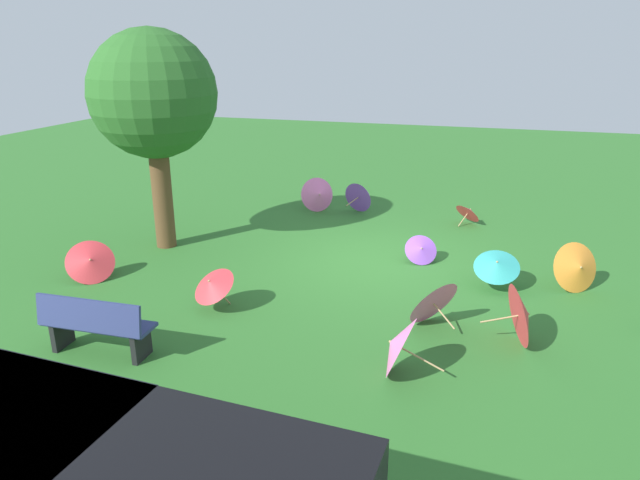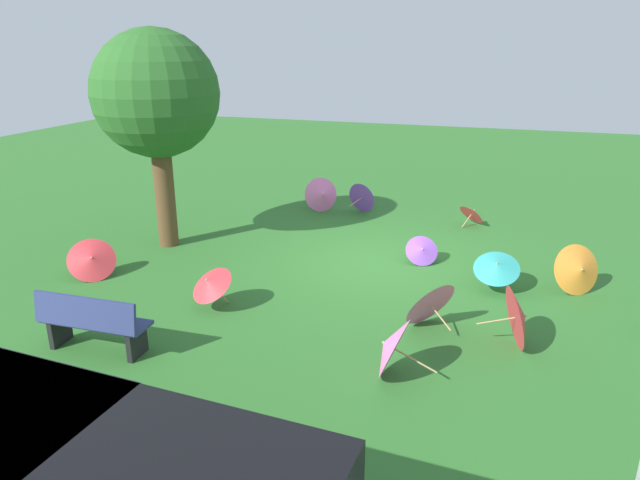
{
  "view_description": "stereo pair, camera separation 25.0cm",
  "coord_description": "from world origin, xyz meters",
  "px_view_note": "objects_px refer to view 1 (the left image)",
  "views": [
    {
      "loc": [
        -2.03,
        10.6,
        4.19
      ],
      "look_at": [
        0.97,
        0.69,
        0.6
      ],
      "focal_mm": 32.38,
      "sensor_mm": 36.0,
      "label": 1
    },
    {
      "loc": [
        -2.27,
        10.52,
        4.19
      ],
      "look_at": [
        0.97,
        0.69,
        0.6
      ],
      "focal_mm": 32.38,
      "sensor_mm": 36.0,
      "label": 2
    }
  ],
  "objects_px": {
    "parasol_pink_0": "(396,345)",
    "parasol_purple_2": "(359,197)",
    "park_bench": "(96,325)",
    "parasol_red_1": "(469,212)",
    "parasol_orange_0": "(578,267)",
    "parasol_red_3": "(212,284)",
    "parasol_pink_2": "(431,300)",
    "shade_tree": "(153,96)",
    "parasol_purple_1": "(421,249)",
    "parasol_red_2": "(523,315)",
    "parasol_teal_0": "(497,265)",
    "parasol_pink_1": "(318,195)",
    "parasol_red_0": "(90,261)"
  },
  "relations": [
    {
      "from": "parasol_pink_0",
      "to": "parasol_orange_0",
      "type": "relative_size",
      "value": 0.91
    },
    {
      "from": "parasol_red_1",
      "to": "parasol_orange_0",
      "type": "relative_size",
      "value": 0.82
    },
    {
      "from": "shade_tree",
      "to": "parasol_red_3",
      "type": "bearing_deg",
      "value": 133.04
    },
    {
      "from": "parasol_red_2",
      "to": "parasol_purple_2",
      "type": "xyz_separation_m",
      "value": [
        3.82,
        -6.05,
        -0.07
      ]
    },
    {
      "from": "parasol_pink_0",
      "to": "parasol_pink_2",
      "type": "relative_size",
      "value": 0.88
    },
    {
      "from": "parasol_red_2",
      "to": "parasol_pink_2",
      "type": "relative_size",
      "value": 0.95
    },
    {
      "from": "park_bench",
      "to": "parasol_purple_1",
      "type": "distance_m",
      "value": 6.24
    },
    {
      "from": "parasol_pink_0",
      "to": "parasol_purple_2",
      "type": "xyz_separation_m",
      "value": [
        2.21,
        -7.38,
        -0.04
      ]
    },
    {
      "from": "parasol_teal_0",
      "to": "parasol_pink_2",
      "type": "relative_size",
      "value": 0.78
    },
    {
      "from": "parasol_red_1",
      "to": "parasol_teal_0",
      "type": "distance_m",
      "value": 3.83
    },
    {
      "from": "parasol_pink_0",
      "to": "parasol_red_2",
      "type": "distance_m",
      "value": 2.09
    },
    {
      "from": "parasol_red_1",
      "to": "parasol_teal_0",
      "type": "relative_size",
      "value": 1.01
    },
    {
      "from": "shade_tree",
      "to": "parasol_teal_0",
      "type": "xyz_separation_m",
      "value": [
        -6.8,
        0.33,
        -2.68
      ]
    },
    {
      "from": "parasol_teal_0",
      "to": "parasol_orange_0",
      "type": "xyz_separation_m",
      "value": [
        -1.36,
        -0.32,
        -0.02
      ]
    },
    {
      "from": "park_bench",
      "to": "parasol_pink_2",
      "type": "bearing_deg",
      "value": -152.59
    },
    {
      "from": "parasol_red_1",
      "to": "parasol_orange_0",
      "type": "height_order",
      "value": "parasol_orange_0"
    },
    {
      "from": "shade_tree",
      "to": "parasol_purple_2",
      "type": "bearing_deg",
      "value": -131.79
    },
    {
      "from": "parasol_pink_2",
      "to": "parasol_red_1",
      "type": "bearing_deg",
      "value": -92.9
    },
    {
      "from": "parasol_purple_1",
      "to": "parasol_pink_1",
      "type": "relative_size",
      "value": 0.82
    },
    {
      "from": "parasol_pink_1",
      "to": "parasol_red_2",
      "type": "distance_m",
      "value": 7.5
    },
    {
      "from": "parasol_pink_0",
      "to": "parasol_orange_0",
      "type": "xyz_separation_m",
      "value": [
        -2.58,
        -3.6,
        0.0
      ]
    },
    {
      "from": "parasol_purple_1",
      "to": "parasol_pink_1",
      "type": "xyz_separation_m",
      "value": [
        3.01,
        -2.88,
        0.17
      ]
    },
    {
      "from": "park_bench",
      "to": "parasol_teal_0",
      "type": "height_order",
      "value": "park_bench"
    },
    {
      "from": "parasol_purple_1",
      "to": "parasol_orange_0",
      "type": "height_order",
      "value": "parasol_orange_0"
    },
    {
      "from": "parasol_purple_1",
      "to": "parasol_red_2",
      "type": "xyz_separation_m",
      "value": [
        -1.82,
        2.86,
        0.19
      ]
    },
    {
      "from": "parasol_red_1",
      "to": "parasol_pink_1",
      "type": "relative_size",
      "value": 0.88
    },
    {
      "from": "parasol_pink_1",
      "to": "parasol_red_3",
      "type": "bearing_deg",
      "value": 90.42
    },
    {
      "from": "shade_tree",
      "to": "parasol_orange_0",
      "type": "height_order",
      "value": "shade_tree"
    },
    {
      "from": "parasol_red_2",
      "to": "parasol_red_3",
      "type": "distance_m",
      "value": 4.79
    },
    {
      "from": "parasol_purple_1",
      "to": "parasol_pink_2",
      "type": "distance_m",
      "value": 2.69
    },
    {
      "from": "parasol_purple_1",
      "to": "parasol_teal_0",
      "type": "relative_size",
      "value": 0.94
    },
    {
      "from": "park_bench",
      "to": "parasol_red_1",
      "type": "bearing_deg",
      "value": -120.82
    },
    {
      "from": "parasol_purple_1",
      "to": "parasol_pink_0",
      "type": "distance_m",
      "value": 4.2
    },
    {
      "from": "parasol_red_0",
      "to": "parasol_pink_0",
      "type": "height_order",
      "value": "parasol_pink_0"
    },
    {
      "from": "parasol_orange_0",
      "to": "parasol_red_3",
      "type": "xyz_separation_m",
      "value": [
        5.76,
        2.57,
        0.03
      ]
    },
    {
      "from": "parasol_purple_2",
      "to": "parasol_red_2",
      "type": "bearing_deg",
      "value": 122.25
    },
    {
      "from": "parasol_pink_2",
      "to": "parasol_orange_0",
      "type": "bearing_deg",
      "value": -138.4
    },
    {
      "from": "parasol_teal_0",
      "to": "parasol_red_2",
      "type": "bearing_deg",
      "value": 101.14
    },
    {
      "from": "parasol_pink_2",
      "to": "parasol_red_2",
      "type": "bearing_deg",
      "value": 170.62
    },
    {
      "from": "parasol_pink_0",
      "to": "parasol_teal_0",
      "type": "distance_m",
      "value": 3.5
    },
    {
      "from": "parasol_purple_1",
      "to": "parasol_orange_0",
      "type": "distance_m",
      "value": 2.86
    },
    {
      "from": "shade_tree",
      "to": "parasol_red_2",
      "type": "xyz_separation_m",
      "value": [
        -7.19,
        2.28,
        -2.67
      ]
    },
    {
      "from": "shade_tree",
      "to": "parasol_pink_0",
      "type": "distance_m",
      "value": 7.17
    },
    {
      "from": "shade_tree",
      "to": "parasol_red_2",
      "type": "relative_size",
      "value": 4.5
    },
    {
      "from": "shade_tree",
      "to": "parasol_pink_0",
      "type": "height_order",
      "value": "shade_tree"
    },
    {
      "from": "shade_tree",
      "to": "parasol_purple_2",
      "type": "distance_m",
      "value": 5.76
    },
    {
      "from": "shade_tree",
      "to": "parasol_pink_1",
      "type": "xyz_separation_m",
      "value": [
        -2.36,
        -3.46,
        -2.69
      ]
    },
    {
      "from": "parasol_purple_1",
      "to": "parasol_purple_2",
      "type": "xyz_separation_m",
      "value": [
        2.0,
        -3.19,
        0.12
      ]
    },
    {
      "from": "parasol_red_0",
      "to": "parasol_pink_1",
      "type": "relative_size",
      "value": 1.17
    },
    {
      "from": "park_bench",
      "to": "shade_tree",
      "type": "bearing_deg",
      "value": -70.69
    }
  ]
}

